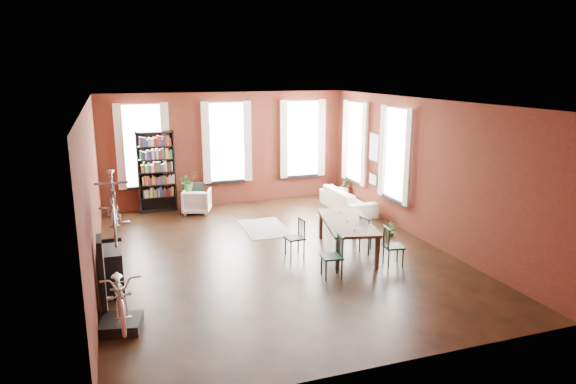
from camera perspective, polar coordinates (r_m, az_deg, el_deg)
name	(u,v)px	position (r m, az deg, el deg)	size (l,w,h in m)	color
room	(276,149)	(11.09, -1.31, 4.75)	(9.00, 9.04, 3.22)	black
dining_table	(347,237)	(11.02, 6.54, -4.97)	(0.94, 2.06, 0.70)	#453729
dining_chair_a	(332,256)	(9.71, 4.88, -7.15)	(0.38, 0.38, 0.82)	#1A3938
dining_chair_b	(295,238)	(10.75, 0.75, -5.10)	(0.37, 0.37, 0.79)	black
dining_chair_c	(393,246)	(10.45, 11.64, -5.93)	(0.37, 0.37, 0.79)	#1C2E1B
dining_chair_d	(370,235)	(11.08, 9.09, -4.69)	(0.37, 0.37, 0.80)	#1C3B3E
bookshelf	(157,172)	(14.42, -14.40, 2.20)	(1.00, 0.32, 2.20)	black
white_armchair	(197,200)	(14.12, -10.11, -0.88)	(0.71, 0.67, 0.73)	white
cream_sofa	(348,196)	(14.24, 6.65, -0.47)	(2.08, 0.61, 0.81)	beige
striped_rug	(265,228)	(12.68, -2.62, -4.02)	(1.04, 1.66, 0.01)	black
bike_trainer	(121,324)	(8.36, -18.05, -13.81)	(0.59, 0.59, 0.17)	black
bike_wall_rack	(102,278)	(8.63, -19.94, -8.95)	(0.16, 0.60, 1.30)	black
console_table	(111,271)	(9.56, -19.06, -8.28)	(0.40, 0.80, 0.80)	black
plant_stand	(188,201)	(14.35, -11.09, -1.02)	(0.29, 0.29, 0.57)	black
plant_by_sofa	(342,196)	(15.35, 6.05, -0.42)	(0.36, 0.66, 0.29)	#2C6227
plant_small	(391,234)	(12.28, 11.42, -4.59)	(0.20, 0.37, 0.13)	#2B5E25
bicycle_floor	(118,270)	(7.99, -18.32, -8.18)	(0.55, 0.84, 1.59)	silver
bicycle_hung	(111,184)	(8.20, -19.02, 0.82)	(0.47, 1.00, 1.66)	#A5A8AD
plant_on_stand	(188,183)	(14.23, -11.09, 0.95)	(0.51, 0.56, 0.44)	#2F6026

